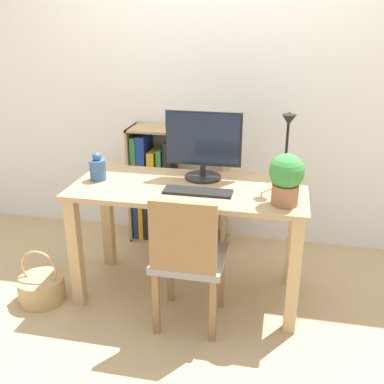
{
  "coord_description": "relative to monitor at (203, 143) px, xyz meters",
  "views": [
    {
      "loc": [
        0.54,
        -2.48,
        1.71
      ],
      "look_at": [
        0.0,
        0.1,
        0.68
      ],
      "focal_mm": 42.0,
      "sensor_mm": 36.0,
      "label": 1
    }
  ],
  "objects": [
    {
      "name": "ground_plane",
      "position": [
        -0.06,
        -0.17,
        -0.98
      ],
      "size": [
        10.0,
        10.0,
        0.0
      ],
      "primitive_type": "plane",
      "color": "tan"
    },
    {
      "name": "wall_back",
      "position": [
        -0.06,
        0.75,
        0.32
      ],
      "size": [
        8.0,
        0.05,
        2.6
      ],
      "color": "white",
      "rests_on": "ground_plane"
    },
    {
      "name": "desk",
      "position": [
        -0.06,
        -0.17,
        -0.37
      ],
      "size": [
        1.41,
        0.63,
        0.75
      ],
      "color": "tan",
      "rests_on": "ground_plane"
    },
    {
      "name": "monitor",
      "position": [
        0.0,
        0.0,
        0.0
      ],
      "size": [
        0.48,
        0.23,
        0.42
      ],
      "color": "#232326",
      "rests_on": "desk"
    },
    {
      "name": "keyboard",
      "position": [
        0.02,
        -0.26,
        -0.22
      ],
      "size": [
        0.4,
        0.12,
        0.02
      ],
      "color": "black",
      "rests_on": "desk"
    },
    {
      "name": "vase",
      "position": [
        -0.64,
        -0.16,
        -0.15
      ],
      "size": [
        0.1,
        0.1,
        0.18
      ],
      "color": "#33598C",
      "rests_on": "desk"
    },
    {
      "name": "desk_lamp",
      "position": [
        0.5,
        -0.07,
        0.05
      ],
      "size": [
        0.1,
        0.19,
        0.45
      ],
      "color": "black",
      "rests_on": "desk"
    },
    {
      "name": "potted_plant",
      "position": [
        0.51,
        -0.33,
        -0.07
      ],
      "size": [
        0.19,
        0.19,
        0.29
      ],
      "color": "#9E6647",
      "rests_on": "desk"
    },
    {
      "name": "chair",
      "position": [
        0.01,
        -0.5,
        -0.52
      ],
      "size": [
        0.4,
        0.4,
        0.84
      ],
      "rotation": [
        0.0,
        0.0,
        0.04
      ],
      "color": "gray",
      "rests_on": "ground_plane"
    },
    {
      "name": "bookshelf",
      "position": [
        -0.43,
        0.57,
        -0.48
      ],
      "size": [
        0.76,
        0.28,
        0.92
      ],
      "color": "tan",
      "rests_on": "ground_plane"
    },
    {
      "name": "basket",
      "position": [
        -0.97,
        -0.44,
        -0.89
      ],
      "size": [
        0.29,
        0.29,
        0.35
      ],
      "color": "tan",
      "rests_on": "ground_plane"
    }
  ]
}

